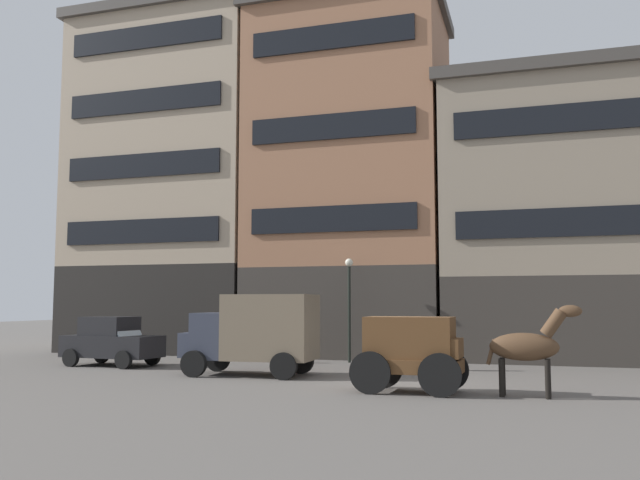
# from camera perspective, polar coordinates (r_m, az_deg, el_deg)

# --- Properties ---
(ground_plane) EXTENTS (120.00, 120.00, 0.00)m
(ground_plane) POSITION_cam_1_polar(r_m,az_deg,el_deg) (19.49, 7.28, -12.25)
(ground_plane) COLOR #605B56
(building_far_left) EXTENTS (9.91, 6.94, 16.88)m
(building_far_left) POSITION_cam_1_polar(r_m,az_deg,el_deg) (34.97, -12.04, 4.84)
(building_far_left) COLOR black
(building_far_left) RESTS_ON ground_plane
(building_center_left) EXTENTS (9.09, 6.94, 16.22)m
(building_center_left) POSITION_cam_1_polar(r_m,az_deg,el_deg) (31.50, 2.66, 5.25)
(building_center_left) COLOR #38332D
(building_center_left) RESTS_ON ground_plane
(building_center_right) EXTENTS (8.91, 6.94, 11.89)m
(building_center_right) POSITION_cam_1_polar(r_m,az_deg,el_deg) (30.18, 18.78, 1.83)
(building_center_right) COLOR #38332D
(building_center_right) RESTS_ON ground_plane
(cargo_wagon) EXTENTS (2.95, 1.60, 1.98)m
(cargo_wagon) POSITION_cam_1_polar(r_m,az_deg,el_deg) (18.07, 7.79, -9.13)
(cargo_wagon) COLOR brown
(cargo_wagon) RESTS_ON ground_plane
(draft_horse) EXTENTS (2.35, 0.66, 2.30)m
(draft_horse) POSITION_cam_1_polar(r_m,az_deg,el_deg) (17.81, 17.29, -8.60)
(draft_horse) COLOR #513823
(draft_horse) RESTS_ON ground_plane
(delivery_truck_near) EXTENTS (4.42, 2.29, 2.62)m
(delivery_truck_near) POSITION_cam_1_polar(r_m,az_deg,el_deg) (22.13, -5.65, -7.74)
(delivery_truck_near) COLOR #333847
(delivery_truck_near) RESTS_ON ground_plane
(sedan_light) EXTENTS (3.83, 2.12, 1.83)m
(sedan_light) POSITION_cam_1_polar(r_m,az_deg,el_deg) (26.59, -17.30, -8.23)
(sedan_light) COLOR black
(sedan_light) RESTS_ON ground_plane
(pedestrian_officer) EXTENTS (0.49, 0.49, 1.79)m
(pedestrian_officer) POSITION_cam_1_polar(r_m,az_deg,el_deg) (24.05, 9.37, -8.56)
(pedestrian_officer) COLOR black
(pedestrian_officer) RESTS_ON ground_plane
(streetlamp_curbside) EXTENTS (0.32, 0.32, 4.12)m
(streetlamp_curbside) POSITION_cam_1_polar(r_m,az_deg,el_deg) (26.80, 2.50, -4.68)
(streetlamp_curbside) COLOR black
(streetlamp_curbside) RESTS_ON ground_plane
(fire_hydrant_curbside) EXTENTS (0.24, 0.24, 0.83)m
(fire_hydrant_curbside) POSITION_cam_1_polar(r_m,az_deg,el_deg) (26.72, -2.20, -9.49)
(fire_hydrant_curbside) COLOR maroon
(fire_hydrant_curbside) RESTS_ON ground_plane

